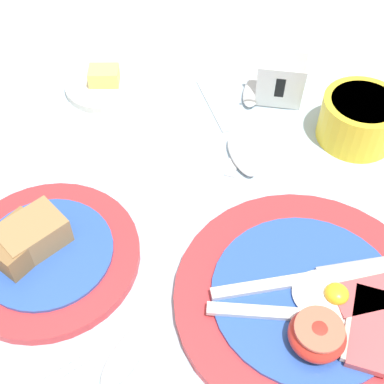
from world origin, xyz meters
name	(u,v)px	position (x,y,z in m)	size (l,w,h in m)	color
ground_plane	(198,284)	(0.00, 0.00, 0.00)	(3.00, 3.00, 0.00)	#A3BCD1
breakfast_plate	(311,304)	(0.11, -0.01, 0.01)	(0.26, 0.26, 0.04)	red
bread_plate	(43,249)	(-0.16, 0.00, 0.01)	(0.19, 0.19, 0.05)	red
sugar_cup	(360,118)	(0.16, 0.25, 0.03)	(0.10, 0.10, 0.06)	yellow
butter_dish	(105,84)	(-0.18, 0.28, 0.01)	(0.11, 0.11, 0.03)	silver
number_card	(280,83)	(0.05, 0.29, 0.04)	(0.06, 0.05, 0.07)	white
teaspoon_by_saucer	(108,382)	(-0.06, -0.11, 0.01)	(0.08, 0.19, 0.01)	silver
teaspoon_near_cup	(234,141)	(0.01, 0.21, 0.01)	(0.11, 0.18, 0.01)	silver
teaspoon_stray	(250,104)	(0.02, 0.28, 0.01)	(0.03, 0.19, 0.01)	silver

